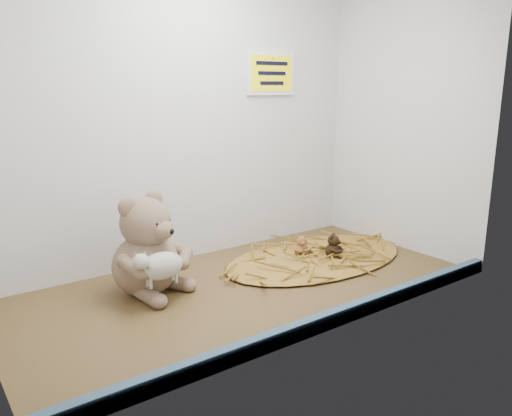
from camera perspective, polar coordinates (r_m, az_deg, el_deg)
alcove_shell at (r=129.25cm, az=-3.47°, el=11.06°), size 120.40×60.20×90.40cm
front_rail at (r=110.81cm, az=7.69°, el=-12.75°), size 119.28×2.20×3.60cm
straw_bed at (r=153.12cm, az=6.91°, el=-5.58°), size 62.08×36.05×1.20cm
main_teddy at (r=127.56cm, az=-12.58°, el=-4.03°), size 27.77×28.34×25.57cm
toy_lamb at (r=120.58cm, az=-10.76°, el=-6.52°), size 14.24×8.69×9.20cm
mini_teddy_tan at (r=152.08cm, az=5.15°, el=-4.15°), size 6.68×6.86×6.46cm
mini_teddy_brown at (r=151.78cm, az=8.76°, el=-4.15°), size 8.24×8.32×7.17cm
wall_sign at (r=163.11cm, az=1.71°, el=15.14°), size 16.00×1.20×11.00cm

